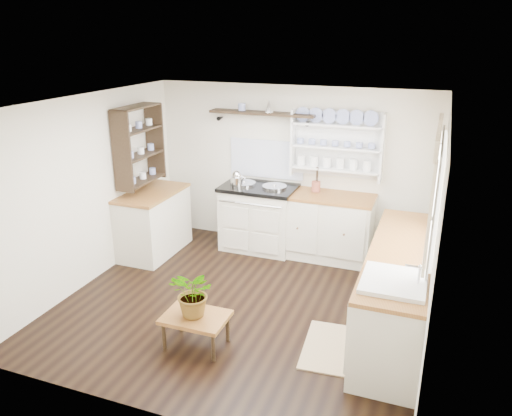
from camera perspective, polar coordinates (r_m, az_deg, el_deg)
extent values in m
cube|color=black|center=(5.90, -1.59, -10.80)|extent=(4.00, 3.80, 0.01)
cube|color=silver|center=(7.13, 4.07, 4.61)|extent=(4.00, 0.02, 2.30)
cube|color=silver|center=(5.06, 19.83, -2.90)|extent=(0.02, 3.80, 2.30)
cube|color=silver|center=(6.40, -18.53, 1.90)|extent=(0.02, 3.80, 2.30)
cube|color=white|center=(5.14, -1.83, 11.92)|extent=(4.00, 3.80, 0.01)
cube|color=white|center=(5.08, 19.88, 1.41)|extent=(0.04, 1.40, 1.00)
cube|color=white|center=(5.08, 19.66, 1.44)|extent=(0.02, 1.50, 1.10)
cube|color=beige|center=(4.94, 20.19, 7.86)|extent=(0.04, 1.55, 0.18)
cube|color=silver|center=(7.16, 0.32, -1.23)|extent=(1.00, 0.65, 0.88)
cube|color=black|center=(7.01, 0.33, 2.34)|extent=(1.04, 0.69, 0.05)
cylinder|color=silver|center=(7.07, -1.43, 2.84)|extent=(0.34, 0.34, 0.03)
cylinder|color=silver|center=(6.92, 2.12, 2.45)|extent=(0.34, 0.34, 0.03)
cylinder|color=silver|center=(6.72, -0.75, 0.45)|extent=(0.90, 0.02, 0.02)
cube|color=beige|center=(6.93, 7.98, -2.15)|extent=(1.25, 0.60, 0.88)
cube|color=brown|center=(6.78, 8.15, 1.30)|extent=(1.27, 0.63, 0.04)
cube|color=beige|center=(5.45, 15.83, -9.07)|extent=(0.60, 2.40, 0.88)
cube|color=brown|center=(5.26, 16.27, -4.85)|extent=(0.62, 2.43, 0.04)
cube|color=white|center=(4.62, 15.33, -9.41)|extent=(0.55, 0.60, 0.28)
cylinder|color=silver|center=(4.52, 18.09, -7.49)|extent=(0.02, 0.02, 0.22)
cube|color=beige|center=(7.15, -11.60, -1.69)|extent=(0.60, 1.10, 0.88)
cube|color=brown|center=(7.01, -11.85, 1.67)|extent=(0.62, 1.13, 0.04)
cube|color=white|center=(6.87, 9.35, 7.26)|extent=(1.20, 0.03, 0.90)
cube|color=white|center=(6.78, 9.19, 7.11)|extent=(1.20, 0.22, 0.02)
cylinder|color=navy|center=(6.74, 9.34, 9.37)|extent=(0.20, 0.02, 0.20)
cube|color=black|center=(6.97, 0.71, 10.79)|extent=(1.50, 0.24, 0.04)
cone|color=black|center=(7.29, -3.99, 10.26)|extent=(0.06, 0.20, 0.06)
cone|color=black|center=(6.87, 6.09, 9.62)|extent=(0.06, 0.20, 0.06)
cube|color=black|center=(6.91, -13.22, 7.08)|extent=(0.28, 0.80, 1.05)
cylinder|color=#9F4E3A|center=(6.87, 6.86, 2.46)|extent=(0.12, 0.12, 0.14)
cube|color=brown|center=(5.06, -6.91, -12.30)|extent=(0.64, 0.46, 0.04)
cylinder|color=black|center=(5.14, -10.47, -14.25)|extent=(0.04, 0.04, 0.30)
cylinder|color=black|center=(5.39, -8.57, -12.36)|extent=(0.04, 0.04, 0.30)
cylinder|color=black|center=(4.92, -4.90, -15.61)|extent=(0.04, 0.04, 0.30)
cylinder|color=black|center=(5.19, -3.24, -13.54)|extent=(0.04, 0.04, 0.30)
imported|color=#3F7233|center=(4.93, -7.04, -9.66)|extent=(0.54, 0.50, 0.49)
cube|color=#A0775D|center=(5.21, 8.67, -15.49)|extent=(0.61, 0.89, 0.02)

